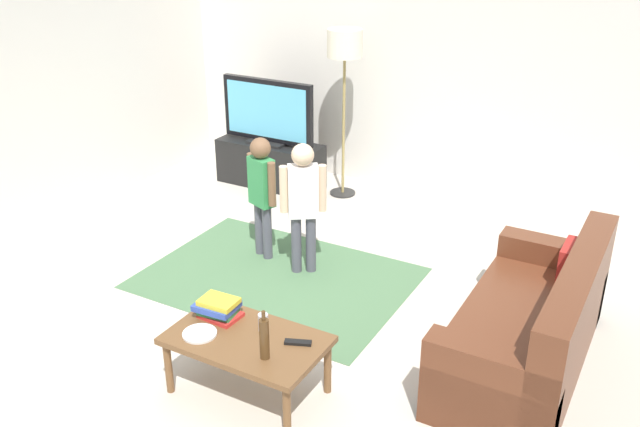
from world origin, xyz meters
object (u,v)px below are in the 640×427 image
at_px(tv_stand, 271,164).
at_px(coffee_table, 247,344).
at_px(tv_remote, 298,342).
at_px(floor_lamp, 345,53).
at_px(couch, 536,331).
at_px(plate, 199,334).
at_px(child_near_tv, 262,187).
at_px(book_stack, 218,308).
at_px(soda_can, 263,322).
at_px(bottle, 264,338).
at_px(tv, 268,112).
at_px(child_center, 303,197).

relative_size(tv_stand, coffee_table, 1.20).
bearing_deg(coffee_table, tv_remote, 17.35).
bearing_deg(floor_lamp, couch, -39.59).
xyz_separation_m(couch, plate, (-1.83, -1.29, 0.14)).
relative_size(child_near_tv, book_stack, 3.79).
height_order(child_near_tv, book_stack, child_near_tv).
distance_m(couch, soda_can, 1.84).
xyz_separation_m(book_stack, bottle, (0.52, -0.23, 0.07)).
relative_size(tv, soda_can, 9.17).
xyz_separation_m(floor_lamp, child_center, (0.51, -1.72, -0.85)).
bearing_deg(bottle, tv_remote, 65.56).
xyz_separation_m(tv, child_center, (1.35, -1.55, -0.15)).
distance_m(couch, plate, 2.24).
distance_m(tv_stand, soda_can, 3.59).
relative_size(couch, plate, 8.18).
relative_size(tv_stand, child_center, 1.03).
bearing_deg(child_center, child_near_tv, 170.81).
relative_size(couch, child_center, 1.55).
relative_size(couch, child_near_tv, 1.61).
bearing_deg(coffee_table, floor_lamp, 107.26).
xyz_separation_m(child_center, book_stack, (0.21, -1.47, -0.21)).
bearing_deg(bottle, soda_can, 125.31).
bearing_deg(coffee_table, tv_stand, 120.63).
bearing_deg(tv_remote, plate, 177.79).
bearing_deg(soda_can, floor_lamp, 108.68).
relative_size(tv, bottle, 3.36).
bearing_deg(plate, soda_can, 36.05).
relative_size(coffee_table, bottle, 3.05).
bearing_deg(child_near_tv, child_center, -9.19).
height_order(book_stack, soda_can, book_stack).
xyz_separation_m(soda_can, plate, (-0.33, -0.24, -0.05)).
relative_size(tv, child_near_tv, 0.98).
bearing_deg(tv, plate, -63.99).
height_order(child_near_tv, soda_can, child_near_tv).
xyz_separation_m(floor_lamp, book_stack, (0.73, -3.19, -1.06)).
xyz_separation_m(bottle, soda_can, (-0.17, 0.24, -0.08)).
xyz_separation_m(couch, child_center, (-2.06, 0.41, 0.41)).
distance_m(child_center, plate, 1.74).
relative_size(bottle, tv_remote, 1.93).
relative_size(child_center, coffee_table, 1.16).
xyz_separation_m(child_center, tv_remote, (0.83, -1.48, -0.27)).
height_order(book_stack, tv_remote, book_stack).
relative_size(child_center, soda_can, 9.68).
xyz_separation_m(tv_stand, floor_lamp, (0.84, 0.15, 1.30)).
distance_m(soda_can, plate, 0.41).
bearing_deg(coffee_table, book_stack, 159.85).
height_order(bottle, tv_remote, bottle).
relative_size(tv_stand, bottle, 3.66).
bearing_deg(child_near_tv, coffee_table, -59.54).
xyz_separation_m(tv, soda_can, (1.91, -3.01, -0.37)).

